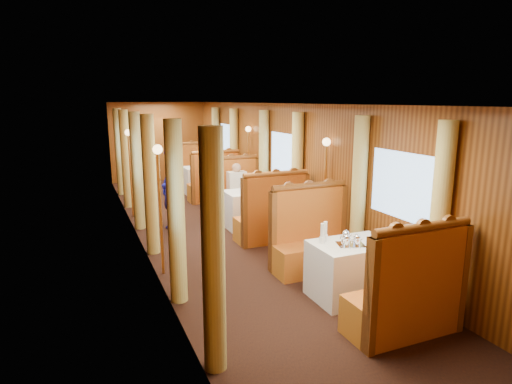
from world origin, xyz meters
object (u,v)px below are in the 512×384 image
banquette_near_aft (313,243)px  banquette_far_aft (194,173)px  tea_tray (351,245)px  steward (172,189)px  banquette_near_fwd (406,299)px  rose_vase_mid (252,183)px  banquette_mid_aft (234,197)px  teapot_left (346,242)px  banquette_far_fwd (215,185)px  table_far (204,180)px  table_near (352,270)px  teapot_right (357,242)px  table_mid (251,209)px  fruit_plate (378,240)px  banquette_mid_fwd (272,219)px  passenger (237,184)px  rose_vase_far (204,160)px  teapot_back (346,239)px

banquette_near_aft → banquette_far_aft: same height
tea_tray → steward: 4.24m
banquette_near_fwd → rose_vase_mid: 4.51m
banquette_mid_aft → teapot_left: size_ratio=8.91×
banquette_near_fwd → banquette_mid_aft: (0.00, 5.53, 0.00)m
banquette_mid_aft → banquette_far_fwd: bearing=90.0°
table_far → table_near: bearing=-90.0°
banquette_near_aft → table_far: banquette_near_aft is taller
table_near → banquette_near_fwd: size_ratio=0.78×
banquette_far_aft → teapot_right: bearing=-90.2°
table_near → steward: (-1.53, 3.92, 0.46)m
rose_vase_mid → teapot_right: bearing=-90.6°
table_far → teapot_right: 7.13m
table_mid → table_far: bearing=90.0°
teapot_right → fruit_plate: teapot_right is taller
banquette_mid_fwd → rose_vase_mid: (0.00, 0.98, 0.50)m
table_near → rose_vase_mid: size_ratio=2.92×
banquette_mid_fwd → passenger: size_ratio=1.76×
table_mid → banquette_mid_fwd: (0.00, -1.01, 0.05)m
steward → table_mid: bearing=62.4°
banquette_far_fwd → rose_vase_far: size_ratio=3.72×
teapot_back → rose_vase_far: size_ratio=0.46×
banquette_near_fwd → banquette_far_fwd: size_ratio=1.00×
banquette_far_fwd → banquette_far_aft: same height
table_far → banquette_far_fwd: bearing=-90.0°
rose_vase_far → table_near: bearing=-90.2°
rose_vase_far → steward: bearing=-116.7°
banquette_far_fwd → banquette_far_aft: (0.00, 2.03, 0.00)m
banquette_far_aft → teapot_left: (-0.17, -8.10, 0.39)m
banquette_near_fwd → table_far: banquette_near_fwd is taller
banquette_far_fwd → banquette_far_aft: size_ratio=1.00×
table_near → table_far: 7.00m
banquette_near_fwd → tea_tray: size_ratio=3.94×
table_mid → banquette_mid_fwd: size_ratio=0.78×
table_mid → rose_vase_mid: size_ratio=2.92×
rose_vase_far → passenger: passenger is taller
banquette_far_aft → tea_tray: (-0.09, -8.08, 0.33)m
table_mid → banquette_mid_aft: (0.00, 1.01, 0.05)m
banquette_near_aft → teapot_left: (-0.17, -1.10, 0.39)m
banquette_near_aft → table_mid: bearing=90.0°
table_near → banquette_mid_aft: 4.51m
passenger → table_mid: bearing=-90.0°
banquette_mid_aft → teapot_left: (-0.17, -4.60, 0.39)m
rose_vase_far → steward: steward is taller
banquette_near_fwd → banquette_mid_aft: size_ratio=1.00×
banquette_mid_aft → steward: (-1.53, -0.59, 0.41)m
banquette_far_aft → banquette_mid_fwd: bearing=-90.0°
teapot_right → banquette_near_fwd: bearing=-80.3°
rose_vase_far → steward: 3.46m
teapot_right → steward: size_ratio=0.09×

